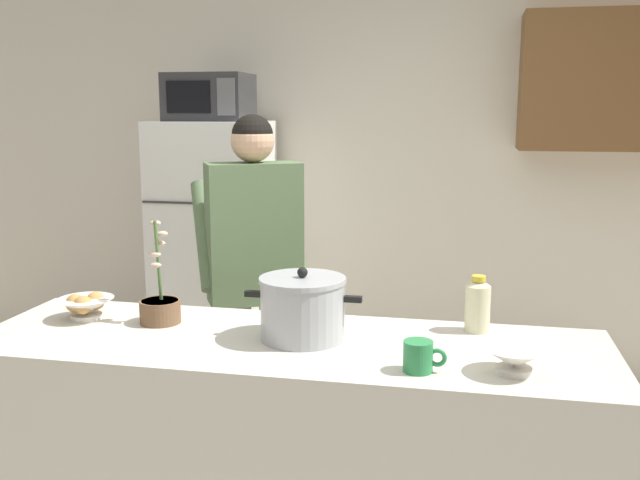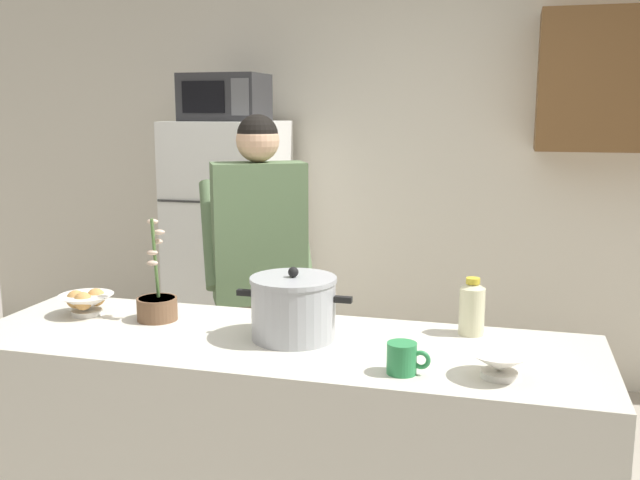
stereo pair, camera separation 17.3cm
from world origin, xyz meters
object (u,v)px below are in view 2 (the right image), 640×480
at_px(refrigerator, 230,253).
at_px(microwave, 225,98).
at_px(bread_bowl, 86,302).
at_px(person_near_pot, 259,251).
at_px(bottle_near_edge, 472,307).
at_px(potted_orchid, 157,303).
at_px(cooking_pot, 294,308).
at_px(empty_bowl, 500,363).
at_px(coffee_mug, 403,358).

xyz_separation_m(refrigerator, microwave, (0.00, -0.02, 0.95)).
bearing_deg(bread_bowl, person_near_pot, 60.10).
relative_size(bottle_near_edge, potted_orchid, 0.53).
bearing_deg(bottle_near_edge, cooking_pot, -160.69).
xyz_separation_m(microwave, empty_bowl, (1.68, -1.99, -0.80)).
relative_size(refrigerator, potted_orchid, 4.22).
relative_size(refrigerator, bottle_near_edge, 8.03).
xyz_separation_m(refrigerator, cooking_pot, (0.99, -1.82, 0.21)).
relative_size(refrigerator, microwave, 3.40).
distance_m(microwave, cooking_pot, 2.18).
distance_m(empty_bowl, bottle_near_edge, 0.42).
bearing_deg(microwave, bottle_near_edge, -45.35).
xyz_separation_m(bottle_near_edge, potted_orchid, (-1.15, -0.13, -0.04)).
bearing_deg(person_near_pot, bottle_near_edge, -30.89).
bearing_deg(bottle_near_edge, potted_orchid, -173.46).
height_order(refrigerator, empty_bowl, refrigerator).
xyz_separation_m(person_near_pot, bottle_near_edge, (1.01, -0.60, -0.03)).
height_order(microwave, cooking_pot, microwave).
height_order(microwave, potted_orchid, microwave).
bearing_deg(person_near_pot, potted_orchid, -100.71).
relative_size(refrigerator, empty_bowl, 8.40).
xyz_separation_m(person_near_pot, coffee_mug, (0.83, -1.04, -0.08)).
height_order(microwave, empty_bowl, microwave).
relative_size(person_near_pot, bottle_near_edge, 8.27).
relative_size(coffee_mug, potted_orchid, 0.34).
xyz_separation_m(coffee_mug, bottle_near_edge, (0.17, 0.44, 0.05)).
bearing_deg(refrigerator, microwave, -89.93).
bearing_deg(coffee_mug, bread_bowl, 166.98).
relative_size(bread_bowl, potted_orchid, 0.54).
relative_size(cooking_pot, empty_bowl, 2.11).
height_order(person_near_pot, empty_bowl, person_near_pot).
distance_m(bread_bowl, potted_orchid, 0.29).
relative_size(microwave, empty_bowl, 2.47).
bearing_deg(microwave, refrigerator, 90.07).
bearing_deg(cooking_pot, coffee_mug, -29.49).
bearing_deg(empty_bowl, potted_orchid, 167.89).
relative_size(bread_bowl, bottle_near_edge, 1.03).
bearing_deg(cooking_pot, person_near_pot, 117.41).
bearing_deg(bread_bowl, bottle_near_edge, 5.85).
distance_m(person_near_pot, bottle_near_edge, 1.17).
distance_m(person_near_pot, coffee_mug, 1.34).
relative_size(cooking_pot, bread_bowl, 1.95).
relative_size(person_near_pot, empty_bowl, 8.65).
bearing_deg(refrigerator, potted_orchid, -76.23).
bearing_deg(bottle_near_edge, empty_bowl, -75.38).
xyz_separation_m(microwave, bottle_near_edge, (1.57, -1.59, -0.75)).
relative_size(microwave, potted_orchid, 1.24).
bearing_deg(cooking_pot, empty_bowl, -15.64).
distance_m(bottle_near_edge, potted_orchid, 1.15).
relative_size(microwave, person_near_pot, 0.29).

